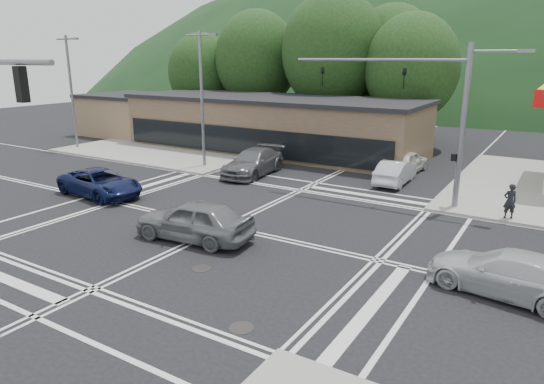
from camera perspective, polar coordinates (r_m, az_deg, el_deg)
The scene contains 20 objects.
ground at distance 21.87m, azimuth -5.62°, elevation -4.08°, with size 120.00×120.00×0.00m, color black.
sidewalk_nw at distance 42.36m, azimuth -9.62°, elevation 5.51°, with size 16.00×16.00×0.15m, color gray.
commercial_row at distance 39.53m, azimuth -0.05°, elevation 7.84°, with size 24.00×8.00×4.00m, color brown.
commercial_nw at distance 49.79m, azimuth -16.11°, elevation 8.61°, with size 8.00×7.00×3.60m, color #846B4F.
hill_north at distance 107.32m, azimuth 25.25°, elevation 10.23°, with size 252.00×126.00×140.00m, color #163117.
tree_n_a at distance 48.30m, azimuth -1.82°, elevation 15.36°, with size 8.00×8.00×11.75m.
tree_n_b at distance 44.40m, azimuth 7.19°, elevation 16.07°, with size 9.00×9.00×12.98m.
tree_n_c at distance 41.97m, azimuth 16.10°, elevation 13.86°, with size 7.60×7.60×10.87m.
tree_n_d at distance 51.09m, azimuth -8.24°, elevation 13.77°, with size 6.80×6.80×9.76m.
tree_n_e at distance 46.66m, azimuth 13.91°, elevation 14.92°, with size 8.40×8.40×11.98m.
streetlight_nw at distance 32.99m, azimuth -8.19°, elevation 11.47°, with size 2.50×0.25×9.00m.
streetlight_w at distance 42.87m, azimuth -22.53°, elevation 11.39°, with size 2.50×0.25×9.00m.
signal_mast_ne at distance 25.27m, azimuth 18.92°, elevation 9.63°, with size 11.65×0.30×8.00m.
car_blue_west at distance 28.00m, azimuth -19.58°, elevation 1.03°, with size 2.42×5.26×1.46m, color #0E163E.
car_grey_center at distance 20.24m, azimuth -9.13°, elevation -3.28°, with size 2.03×5.04×1.72m, color slate.
car_silver_east at distance 17.29m, azimuth 25.98°, elevation -8.57°, with size 2.03×5.00×1.45m, color silver.
car_queue_a at distance 29.87m, azimuth 14.30°, elevation 2.29°, with size 1.50×4.31×1.42m, color silver.
car_queue_b at distance 32.87m, azimuth 15.49°, elevation 3.47°, with size 1.78×4.43×1.51m, color silver.
car_northbound at distance 31.21m, azimuth -2.23°, elevation 3.51°, with size 2.27×5.57×1.62m, color #575A5C.
pedestrian at distance 24.74m, azimuth 26.19°, elevation -0.96°, with size 0.60×0.39×1.64m, color black.
Camera 1 is at (12.56, -16.33, 7.34)m, focal length 32.00 mm.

